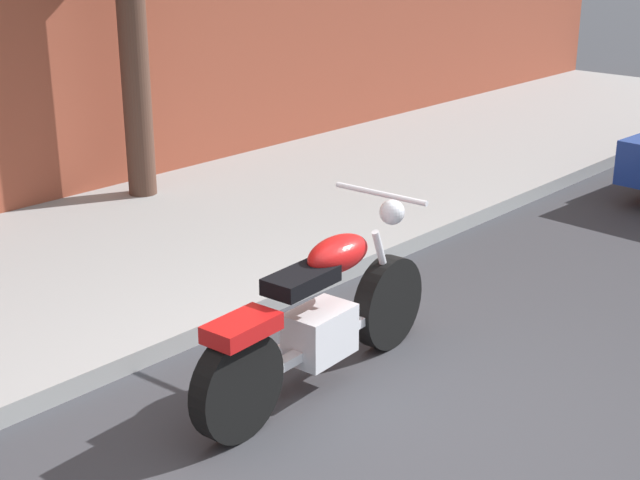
{
  "coord_description": "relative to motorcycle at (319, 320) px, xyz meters",
  "views": [
    {
      "loc": [
        -3.71,
        -2.93,
        2.84
      ],
      "look_at": [
        0.15,
        0.57,
        0.99
      ],
      "focal_mm": 51.92,
      "sensor_mm": 36.0,
      "label": 1
    }
  ],
  "objects": [
    {
      "name": "sidewalk",
      "position": [
        -0.15,
        2.68,
        -0.39
      ],
      "size": [
        23.69,
        3.33,
        0.14
      ],
      "primitive_type": "cube",
      "color": "#969696",
      "rests_on": "ground"
    },
    {
      "name": "motorcycle",
      "position": [
        0.0,
        0.0,
        0.0
      ],
      "size": [
        2.16,
        0.7,
        1.15
      ],
      "color": "black",
      "rests_on": "ground"
    },
    {
      "name": "ground_plane",
      "position": [
        -0.15,
        -0.58,
        -0.46
      ],
      "size": [
        60.0,
        60.0,
        0.0
      ],
      "primitive_type": "plane",
      "color": "#38383D"
    }
  ]
}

